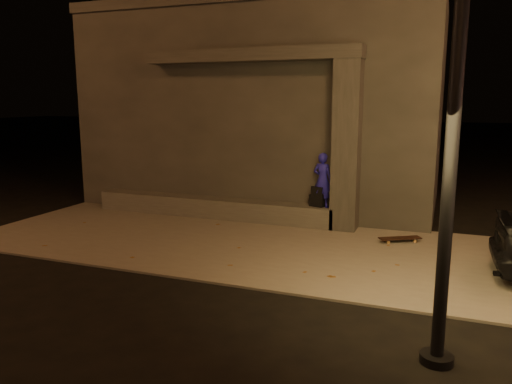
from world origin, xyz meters
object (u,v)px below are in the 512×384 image
at_px(column, 347,146).
at_px(skateboarder, 323,180).
at_px(skateboard, 400,238).
at_px(backpack, 318,199).

bearing_deg(column, skateboarder, 180.00).
bearing_deg(skateboarder, skateboard, 173.09).
relative_size(backpack, skateboard, 0.55).
xyz_separation_m(backpack, skateboard, (1.84, -0.65, -0.53)).
distance_m(column, skateboard, 2.22).
height_order(column, skateboard, column).
xyz_separation_m(column, skateboarder, (-0.50, 0.00, -0.75)).
relative_size(skateboarder, skateboard, 1.44).
height_order(backpack, skateboard, backpack).
relative_size(column, skateboard, 4.34).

